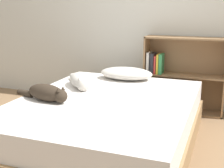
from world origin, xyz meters
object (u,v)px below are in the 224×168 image
pillow (126,73)px  bookshelf (181,73)px  cat_dark (47,93)px  cat_light (79,81)px  bed (106,122)px

pillow → bookshelf: bookshelf is taller
cat_dark → bookshelf: 1.75m
cat_light → cat_dark: cat_light is taller
bed → bookshelf: bearing=68.9°
cat_light → bookshelf: bookshelf is taller
cat_dark → bed: bearing=38.7°
pillow → cat_light: cat_light is taller
cat_dark → bookshelf: bearing=69.0°
cat_light → bed: bearing=16.2°
bed → bookshelf: size_ratio=2.12×
bookshelf → bed: bearing=-111.1°
bed → pillow: bearing=94.8°
cat_dark → pillow: bearing=80.4°
bed → cat_dark: cat_dark is taller
cat_light → cat_dark: size_ratio=0.95×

